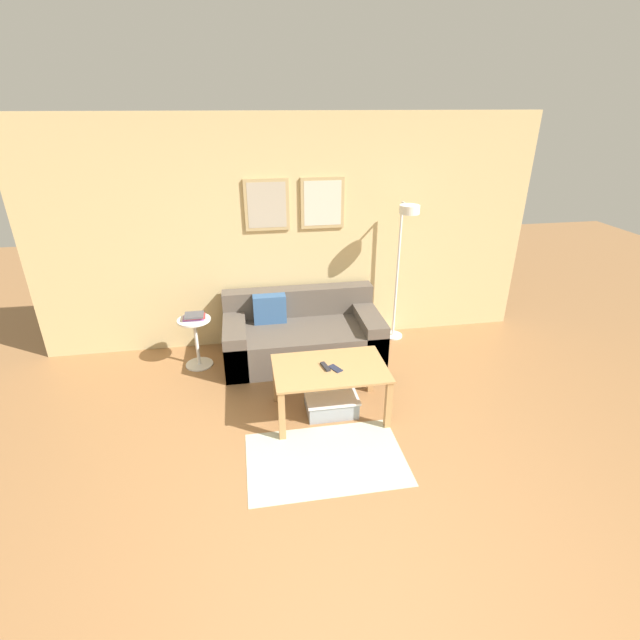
{
  "coord_description": "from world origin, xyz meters",
  "views": [
    {
      "loc": [
        -0.53,
        -1.89,
        2.63
      ],
      "look_at": [
        0.11,
        1.82,
        0.85
      ],
      "focal_mm": 26.0,
      "sensor_mm": 36.0,
      "label": 1
    }
  ],
  "objects": [
    {
      "name": "book_stack",
      "position": [
        -1.08,
        2.69,
        0.58
      ],
      "size": [
        0.23,
        0.17,
        0.05
      ],
      "color": "#8C4C93",
      "rests_on": "side_table"
    },
    {
      "name": "couch",
      "position": [
        0.05,
        2.7,
        0.26
      ],
      "size": [
        1.72,
        0.89,
        0.71
      ],
      "color": "brown",
      "rests_on": "ground_plane"
    },
    {
      "name": "storage_bin",
      "position": [
        0.18,
        1.6,
        0.09
      ],
      "size": [
        0.48,
        0.37,
        0.18
      ],
      "color": "gray",
      "rests_on": "ground_plane"
    },
    {
      "name": "remote_control",
      "position": [
        0.12,
        1.59,
        0.5
      ],
      "size": [
        0.07,
        0.16,
        0.02
      ],
      "primitive_type": "cube",
      "rotation": [
        0.0,
        0.0,
        0.21
      ],
      "color": "#232328",
      "rests_on": "coffee_table"
    },
    {
      "name": "area_rug",
      "position": [
        0.01,
        0.98,
        0.0
      ],
      "size": [
        1.28,
        0.82,
        0.01
      ],
      "primitive_type": "cube",
      "color": "#B2B79E",
      "rests_on": "ground_plane"
    },
    {
      "name": "floor_lamp",
      "position": [
        1.22,
        2.84,
        1.2
      ],
      "size": [
        0.23,
        0.45,
        1.65
      ],
      "color": "white",
      "rests_on": "ground_plane"
    },
    {
      "name": "cell_phone",
      "position": [
        0.2,
        1.55,
        0.49
      ],
      "size": [
        0.12,
        0.15,
        0.01
      ],
      "primitive_type": "cube",
      "rotation": [
        0.0,
        0.0,
        0.49
      ],
      "color": "#1E2338",
      "rests_on": "coffee_table"
    },
    {
      "name": "coffee_table",
      "position": [
        0.16,
        1.59,
        0.4
      ],
      "size": [
        1.01,
        0.65,
        0.49
      ],
      "color": "#AD7F4C",
      "rests_on": "ground_plane"
    },
    {
      "name": "ground_plane",
      "position": [
        0.0,
        0.0,
        0.0
      ],
      "size": [
        16.0,
        16.0,
        0.0
      ],
      "primitive_type": "plane",
      "color": "olive"
    },
    {
      "name": "side_table",
      "position": [
        -1.09,
        2.68,
        0.33
      ],
      "size": [
        0.35,
        0.35,
        0.56
      ],
      "color": "silver",
      "rests_on": "ground_plane"
    },
    {
      "name": "wall_back",
      "position": [
        0.0,
        3.17,
        1.28
      ],
      "size": [
        5.6,
        0.09,
        2.55
      ],
      "color": "tan",
      "rests_on": "ground_plane"
    }
  ]
}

